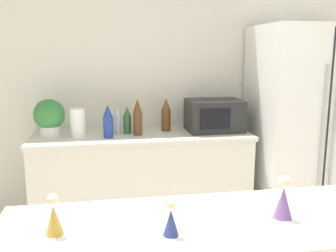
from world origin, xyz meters
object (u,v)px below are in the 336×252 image
object	(u,v)px
potted_plant	(49,116)
wise_man_figurine_blue	(54,217)
back_bottle_2	(166,115)
back_bottle_5	(139,117)
back_bottle_1	(127,120)
paper_towel_roll	(78,123)
refrigerator	(303,128)
wise_man_figurine_crimson	(283,200)
microwave	(214,115)
wise_man_figurine_purple	(171,220)
back_bottle_4	(137,117)
back_bottle_0	(117,119)
back_bottle_3	(108,121)

from	to	relation	value
potted_plant	wise_man_figurine_blue	bearing A→B (deg)	-82.02
back_bottle_2	back_bottle_5	size ratio (longest dim) A/B	1.07
potted_plant	back_bottle_1	size ratio (longest dim) A/B	1.30
paper_towel_roll	back_bottle_1	bearing A→B (deg)	10.99
refrigerator	paper_towel_roll	size ratio (longest dim) A/B	7.61
paper_towel_roll	back_bottle_2	bearing A→B (deg)	9.94
back_bottle_2	wise_man_figurine_crimson	distance (m)	1.97
back_bottle_1	back_bottle_5	size ratio (longest dim) A/B	0.86
microwave	wise_man_figurine_crimson	size ratio (longest dim) A/B	2.77
back_bottle_2	wise_man_figurine_purple	size ratio (longest dim) A/B	2.24
paper_towel_roll	microwave	size ratio (longest dim) A/B	0.50
wise_man_figurine_purple	refrigerator	bearing A→B (deg)	50.14
back_bottle_4	refrigerator	bearing A→B (deg)	-1.77
back_bottle_0	back_bottle_1	world-z (taller)	back_bottle_0
back_bottle_2	back_bottle_4	world-z (taller)	back_bottle_4
potted_plant	back_bottle_0	bearing A→B (deg)	1.07
wise_man_figurine_blue	wise_man_figurine_crimson	distance (m)	0.87
potted_plant	wise_man_figurine_blue	world-z (taller)	potted_plant
back_bottle_3	wise_man_figurine_crimson	bearing A→B (deg)	-69.89
back_bottle_0	wise_man_figurine_blue	size ratio (longest dim) A/B	1.77
refrigerator	back_bottle_0	xyz separation A→B (m)	(-1.67, 0.12, 0.11)
microwave	back_bottle_5	bearing A→B (deg)	173.22
back_bottle_5	back_bottle_3	bearing A→B (deg)	-143.99
paper_towel_roll	back_bottle_2	xyz separation A→B (m)	(0.76, 0.13, 0.02)
refrigerator	back_bottle_4	distance (m)	1.51
back_bottle_0	microwave	bearing A→B (deg)	-0.67
wise_man_figurine_purple	paper_towel_roll	bearing A→B (deg)	103.04
back_bottle_4	back_bottle_1	bearing A→B (deg)	137.02
wise_man_figurine_blue	wise_man_figurine_purple	bearing A→B (deg)	-10.74
wise_man_figurine_crimson	back_bottle_3	bearing A→B (deg)	110.11
back_bottle_0	back_bottle_4	bearing A→B (deg)	-23.14
potted_plant	wise_man_figurine_blue	xyz separation A→B (m)	(0.26, -1.89, -0.05)
potted_plant	back_bottle_0	size ratio (longest dim) A/B	1.17
wise_man_figurine_blue	paper_towel_roll	bearing A→B (deg)	91.01
refrigerator	back_bottle_3	bearing A→B (deg)	-179.70
back_bottle_1	microwave	bearing A→B (deg)	-1.14
back_bottle_1	wise_man_figurine_purple	size ratio (longest dim) A/B	1.80
back_bottle_5	wise_man_figurine_blue	distance (m)	2.03
microwave	wise_man_figurine_blue	distance (m)	2.21
refrigerator	back_bottle_0	bearing A→B (deg)	175.95
paper_towel_roll	back_bottle_2	distance (m)	0.77
microwave	back_bottle_1	size ratio (longest dim) A/B	1.97
potted_plant	microwave	world-z (taller)	potted_plant
paper_towel_roll	potted_plant	bearing A→B (deg)	164.61
potted_plant	paper_towel_roll	world-z (taller)	potted_plant
wise_man_figurine_crimson	back_bottle_5	bearing A→B (deg)	100.93
paper_towel_roll	microwave	world-z (taller)	microwave
potted_plant	back_bottle_5	xyz separation A→B (m)	(0.75, 0.08, -0.04)
paper_towel_roll	wise_man_figurine_blue	bearing A→B (deg)	-88.99
refrigerator	back_bottle_5	distance (m)	1.49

